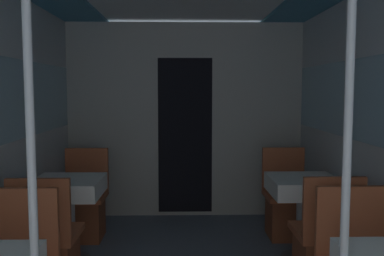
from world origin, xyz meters
TOP-DOWN VIEW (x-y plane):
  - bulkhead_far at (0.00, 3.97)m, footprint 2.77×0.09m
  - support_pole_left_0 at (-0.70, 0.76)m, footprint 0.04×0.04m
  - dining_table_left_1 at (-1.04, 2.58)m, footprint 0.59×0.59m
  - chair_left_near_1 at (-1.04, 2.00)m, footprint 0.45×0.45m
  - chair_left_far_1 at (-1.04, 3.16)m, footprint 0.45×0.45m
  - support_pole_right_0 at (0.70, 0.76)m, footprint 0.04×0.04m
  - dining_table_right_1 at (1.04, 2.58)m, footprint 0.59×0.59m
  - chair_right_near_1 at (1.04, 2.00)m, footprint 0.45×0.45m
  - chair_right_far_1 at (1.04, 3.16)m, footprint 0.45×0.45m

SIDE VIEW (x-z plane):
  - chair_left_near_1 at x=-1.04m, z-range -0.17..0.73m
  - chair_left_far_1 at x=-1.04m, z-range -0.17..0.73m
  - chair_right_near_1 at x=1.04m, z-range -0.17..0.73m
  - chair_right_far_1 at x=1.04m, z-range -0.17..0.73m
  - dining_table_left_1 at x=-1.04m, z-range 0.24..0.98m
  - dining_table_right_1 at x=1.04m, z-range 0.24..0.98m
  - bulkhead_far at x=0.00m, z-range 0.00..2.29m
  - support_pole_left_0 at x=-0.70m, z-range 0.00..2.30m
  - support_pole_right_0 at x=0.70m, z-range 0.00..2.30m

